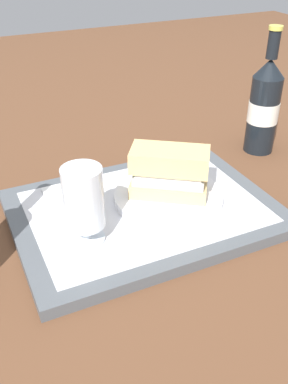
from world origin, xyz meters
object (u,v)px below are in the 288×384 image
Objects in this scene: sandwich at (168,172)px; beer_glass at (84,203)px; second_bottle at (264,105)px; plate at (169,197)px.

beer_glass reaches higher than sandwich.
sandwich is at bearing -163.86° from beer_glass.
beer_glass is 0.47× the size of second_bottle.
plate is at bearing -164.72° from beer_glass.
second_bottle reaches higher than beer_glass.
beer_glass reaches higher than plate.
second_bottle is (-0.30, -0.13, 0.03)m from sandwich.
plate is 0.18m from beer_glass.
plate is 0.71× the size of second_bottle.
beer_glass is at bearing 20.76° from second_bottle.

